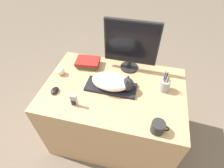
# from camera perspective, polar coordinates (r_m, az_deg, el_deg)

# --- Properties ---
(ground_plane) EXTENTS (12.00, 12.00, 0.00)m
(ground_plane) POSITION_cam_1_polar(r_m,az_deg,el_deg) (1.92, -2.56, -25.48)
(ground_plane) COLOR #6B5B4C
(desk) EXTENTS (1.19, 0.78, 0.75)m
(desk) POSITION_cam_1_polar(r_m,az_deg,el_deg) (1.76, 0.49, -9.63)
(desk) COLOR tan
(desk) RESTS_ON ground_plane
(keyboard) EXTENTS (0.42, 0.17, 0.02)m
(keyboard) POSITION_cam_1_polar(r_m,az_deg,el_deg) (1.46, -0.35, -0.99)
(keyboard) COLOR black
(keyboard) RESTS_ON desk
(cat) EXTENTS (0.34, 0.20, 0.13)m
(cat) POSITION_cam_1_polar(r_m,az_deg,el_deg) (1.41, 0.50, 0.78)
(cat) COLOR white
(cat) RESTS_ON keyboard
(monitor) EXTENTS (0.46, 0.17, 0.47)m
(monitor) POSITION_cam_1_polar(r_m,az_deg,el_deg) (1.52, 6.26, 12.70)
(monitor) COLOR black
(monitor) RESTS_ON desk
(computer_mouse) EXTENTS (0.06, 0.08, 0.03)m
(computer_mouse) POSITION_cam_1_polar(r_m,az_deg,el_deg) (1.51, -18.21, -2.04)
(computer_mouse) COLOR black
(computer_mouse) RESTS_ON desk
(coffee_mug) EXTENTS (0.12, 0.09, 0.09)m
(coffee_mug) POSITION_cam_1_polar(r_m,az_deg,el_deg) (1.23, 14.85, -13.45)
(coffee_mug) COLOR black
(coffee_mug) RESTS_ON desk
(pen_cup) EXTENTS (0.08, 0.08, 0.19)m
(pen_cup) POSITION_cam_1_polar(r_m,az_deg,el_deg) (1.48, 16.79, -0.31)
(pen_cup) COLOR #939399
(pen_cup) RESTS_ON desk
(baseball) EXTENTS (0.07, 0.07, 0.07)m
(baseball) POSITION_cam_1_polar(r_m,az_deg,el_deg) (1.64, -16.43, 3.97)
(baseball) COLOR beige
(baseball) RESTS_ON desk
(phone) EXTENTS (0.05, 0.03, 0.11)m
(phone) POSITION_cam_1_polar(r_m,az_deg,el_deg) (1.34, -12.30, -5.31)
(phone) COLOR #99999E
(phone) RESTS_ON desk
(book_stack) EXTENTS (0.23, 0.18, 0.07)m
(book_stack) POSITION_cam_1_polar(r_m,az_deg,el_deg) (1.68, -7.85, 6.94)
(book_stack) COLOR #2D6B38
(book_stack) RESTS_ON desk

